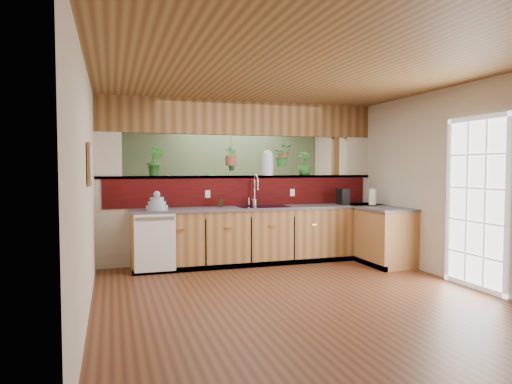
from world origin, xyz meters
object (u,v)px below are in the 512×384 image
object	(u,v)px
paper_towel	(373,198)
shelving_console	(187,218)
faucet	(255,189)
glass_jar	(268,163)
soap_dispenser	(220,202)
dish_stack	(157,204)
coffee_maker	(343,197)

from	to	relation	value
paper_towel	shelving_console	xyz separation A→B (m)	(-2.57, 2.69, -0.53)
faucet	glass_jar	bearing A→B (deg)	37.36
faucet	glass_jar	size ratio (longest dim) A/B	1.21
shelving_console	soap_dispenser	bearing A→B (deg)	-72.46
soap_dispenser	glass_jar	world-z (taller)	glass_jar
dish_stack	soap_dispenser	distance (m)	1.03
dish_stack	coffee_maker	world-z (taller)	dish_stack
paper_towel	soap_dispenser	bearing A→B (deg)	167.25
faucet	coffee_maker	xyz separation A→B (m)	(1.49, -0.19, -0.15)
coffee_maker	paper_towel	size ratio (longest dim) A/B	0.91
soap_dispenser	shelving_console	bearing A→B (deg)	94.72
dish_stack	soap_dispenser	bearing A→B (deg)	13.59
glass_jar	faucet	bearing A→B (deg)	-142.64
coffee_maker	dish_stack	bearing A→B (deg)	-177.95
paper_towel	glass_jar	xyz separation A→B (m)	(-1.52, 0.79, 0.57)
faucet	paper_towel	xyz separation A→B (m)	(1.81, -0.57, -0.14)
glass_jar	soap_dispenser	bearing A→B (deg)	-164.10
dish_stack	glass_jar	bearing A→B (deg)	14.67
faucet	coffee_maker	bearing A→B (deg)	-7.30
glass_jar	coffee_maker	bearing A→B (deg)	-19.12
dish_stack	paper_towel	xyz separation A→B (m)	(3.39, -0.30, 0.05)
coffee_maker	faucet	bearing A→B (deg)	173.33
soap_dispenser	coffee_maker	distance (m)	2.07
coffee_maker	glass_jar	size ratio (longest dim) A/B	0.64
paper_towel	shelving_console	world-z (taller)	paper_towel
soap_dispenser	glass_jar	bearing A→B (deg)	15.90
faucet	dish_stack	xyz separation A→B (m)	(-1.58, -0.27, -0.19)
soap_dispenser	coffee_maker	size ratio (longest dim) A/B	0.65
dish_stack	glass_jar	size ratio (longest dim) A/B	0.76
faucet	glass_jar	xyz separation A→B (m)	(0.29, 0.22, 0.43)
faucet	shelving_console	xyz separation A→B (m)	(-0.76, 2.12, -0.68)
soap_dispenser	faucet	bearing A→B (deg)	2.45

